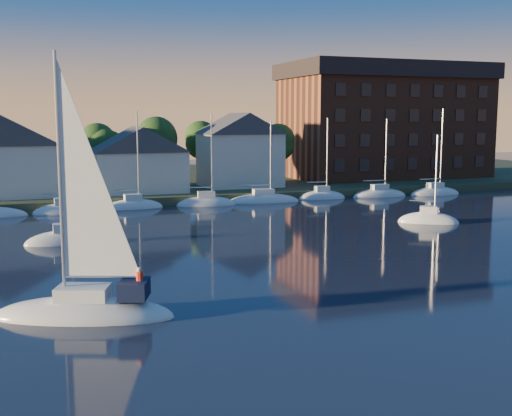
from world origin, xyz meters
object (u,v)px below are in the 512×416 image
condo_block (384,120)px  drifting_sailboat_left (65,242)px  drifting_sailboat_right (428,222)px  hero_sailboat (86,306)px  clubhouse_east (240,149)px  clubhouse_centre (138,159)px

condo_block → drifting_sailboat_left: bearing=-146.2°
drifting_sailboat_left → drifting_sailboat_right: drifting_sailboat_left is taller
hero_sailboat → drifting_sailboat_left: 20.68m
clubhouse_east → hero_sailboat: size_ratio=0.72×
hero_sailboat → drifting_sailboat_right: size_ratio=1.51×
condo_block → hero_sailboat: condo_block is taller
clubhouse_centre → drifting_sailboat_left: drifting_sailboat_left is taller
clubhouse_centre → drifting_sailboat_left: (-10.80, -26.10, -5.04)m
clubhouse_east → drifting_sailboat_right: (9.11, -29.79, -5.90)m
hero_sailboat → drifting_sailboat_left: size_ratio=1.41×
drifting_sailboat_left → condo_block: bearing=35.2°
clubhouse_east → hero_sailboat: (-25.22, -48.77, -5.40)m
clubhouse_east → drifting_sailboat_right: clubhouse_east is taller
clubhouse_east → condo_block: size_ratio=0.34×
drifting_sailboat_left → hero_sailboat: bearing=-89.8°
clubhouse_east → drifting_sailboat_right: 31.70m
clubhouse_east → drifting_sailboat_left: 37.94m
clubhouse_east → hero_sailboat: bearing=-117.3°
clubhouse_east → hero_sailboat: hero_sailboat is taller
drifting_sailboat_right → hero_sailboat: bearing=-116.7°
drifting_sailboat_right → clubhouse_east: bearing=141.4°
hero_sailboat → clubhouse_east: bearing=-96.3°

